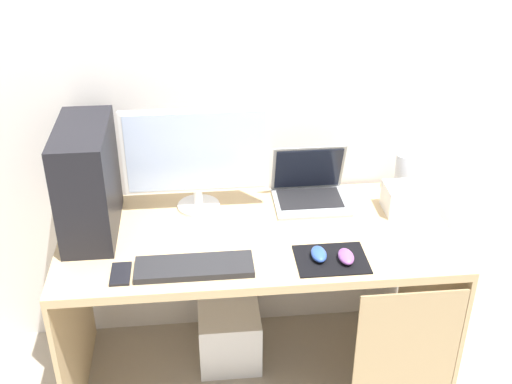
{
  "coord_description": "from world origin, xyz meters",
  "views": [
    {
      "loc": [
        -0.21,
        -2.08,
        2.11
      ],
      "look_at": [
        0.0,
        0.0,
        0.93
      ],
      "focal_mm": 44.94,
      "sensor_mm": 36.0,
      "label": 1
    }
  ],
  "objects_px": {
    "speaker": "(403,173)",
    "cell_phone": "(121,274)",
    "mouse_right": "(346,257)",
    "projector": "(409,198)",
    "monitor": "(196,157)",
    "mouse_left": "(319,254)",
    "subwoofer": "(229,335)",
    "keyboard": "(194,267)",
    "pc_tower": "(87,181)",
    "laptop": "(310,190)"
  },
  "relations": [
    {
      "from": "keyboard",
      "to": "subwoofer",
      "type": "distance_m",
      "value": 0.72
    },
    {
      "from": "speaker",
      "to": "subwoofer",
      "type": "bearing_deg",
      "value": -168.48
    },
    {
      "from": "keyboard",
      "to": "projector",
      "type": "bearing_deg",
      "value": 20.2
    },
    {
      "from": "monitor",
      "to": "laptop",
      "type": "height_order",
      "value": "monitor"
    },
    {
      "from": "subwoofer",
      "to": "speaker",
      "type": "bearing_deg",
      "value": 11.52
    },
    {
      "from": "mouse_right",
      "to": "speaker",
      "type": "bearing_deg",
      "value": 54.11
    },
    {
      "from": "pc_tower",
      "to": "projector",
      "type": "bearing_deg",
      "value": 0.79
    },
    {
      "from": "projector",
      "to": "keyboard",
      "type": "bearing_deg",
      "value": -159.8
    },
    {
      "from": "pc_tower",
      "to": "mouse_right",
      "type": "relative_size",
      "value": 4.51
    },
    {
      "from": "monitor",
      "to": "pc_tower",
      "type": "bearing_deg",
      "value": -163.54
    },
    {
      "from": "mouse_right",
      "to": "subwoofer",
      "type": "xyz_separation_m",
      "value": [
        -0.41,
        0.33,
        -0.63
      ]
    },
    {
      "from": "monitor",
      "to": "mouse_left",
      "type": "xyz_separation_m",
      "value": [
        0.43,
        -0.41,
        -0.21
      ]
    },
    {
      "from": "subwoofer",
      "to": "monitor",
      "type": "bearing_deg",
      "value": 137.16
    },
    {
      "from": "subwoofer",
      "to": "laptop",
      "type": "bearing_deg",
      "value": 18.52
    },
    {
      "from": "laptop",
      "to": "cell_phone",
      "type": "bearing_deg",
      "value": -148.84
    },
    {
      "from": "speaker",
      "to": "mouse_left",
      "type": "bearing_deg",
      "value": -134.05
    },
    {
      "from": "pc_tower",
      "to": "projector",
      "type": "relative_size",
      "value": 2.16
    },
    {
      "from": "mouse_left",
      "to": "subwoofer",
      "type": "distance_m",
      "value": 0.77
    },
    {
      "from": "cell_phone",
      "to": "projector",
      "type": "bearing_deg",
      "value": 16.15
    },
    {
      "from": "monitor",
      "to": "speaker",
      "type": "height_order",
      "value": "monitor"
    },
    {
      "from": "pc_tower",
      "to": "keyboard",
      "type": "relative_size",
      "value": 1.03
    },
    {
      "from": "projector",
      "to": "mouse_left",
      "type": "xyz_separation_m",
      "value": [
        -0.43,
        -0.3,
        -0.03
      ]
    },
    {
      "from": "speaker",
      "to": "projector",
      "type": "xyz_separation_m",
      "value": [
        -0.02,
        -0.16,
        -0.03
      ]
    },
    {
      "from": "monitor",
      "to": "cell_phone",
      "type": "bearing_deg",
      "value": -123.16
    },
    {
      "from": "pc_tower",
      "to": "speaker",
      "type": "distance_m",
      "value": 1.3
    },
    {
      "from": "projector",
      "to": "subwoofer",
      "type": "bearing_deg",
      "value": 179.72
    },
    {
      "from": "laptop",
      "to": "mouse_right",
      "type": "bearing_deg",
      "value": -83.09
    },
    {
      "from": "mouse_left",
      "to": "mouse_right",
      "type": "xyz_separation_m",
      "value": [
        0.09,
        -0.03,
        0.0
      ]
    },
    {
      "from": "pc_tower",
      "to": "speaker",
      "type": "xyz_separation_m",
      "value": [
        1.28,
        0.18,
        -0.13
      ]
    },
    {
      "from": "laptop",
      "to": "mouse_left",
      "type": "height_order",
      "value": "laptop"
    },
    {
      "from": "monitor",
      "to": "projector",
      "type": "distance_m",
      "value": 0.88
    },
    {
      "from": "speaker",
      "to": "mouse_left",
      "type": "xyz_separation_m",
      "value": [
        -0.45,
        -0.46,
        -0.07
      ]
    },
    {
      "from": "cell_phone",
      "to": "monitor",
      "type": "bearing_deg",
      "value": 56.84
    },
    {
      "from": "pc_tower",
      "to": "monitor",
      "type": "relative_size",
      "value": 0.75
    },
    {
      "from": "monitor",
      "to": "projector",
      "type": "relative_size",
      "value": 2.89
    },
    {
      "from": "keyboard",
      "to": "mouse_right",
      "type": "distance_m",
      "value": 0.55
    },
    {
      "from": "keyboard",
      "to": "subwoofer",
      "type": "xyz_separation_m",
      "value": [
        0.13,
        0.33,
        -0.62
      ]
    },
    {
      "from": "monitor",
      "to": "mouse_left",
      "type": "bearing_deg",
      "value": -43.7
    },
    {
      "from": "mouse_right",
      "to": "subwoofer",
      "type": "relative_size",
      "value": 0.36
    },
    {
      "from": "projector",
      "to": "keyboard",
      "type": "height_order",
      "value": "projector"
    },
    {
      "from": "pc_tower",
      "to": "projector",
      "type": "distance_m",
      "value": 1.27
    },
    {
      "from": "speaker",
      "to": "cell_phone",
      "type": "height_order",
      "value": "speaker"
    },
    {
      "from": "speaker",
      "to": "keyboard",
      "type": "xyz_separation_m",
      "value": [
        -0.9,
        -0.48,
        -0.08
      ]
    },
    {
      "from": "pc_tower",
      "to": "keyboard",
      "type": "bearing_deg",
      "value": -38.49
    },
    {
      "from": "projector",
      "to": "subwoofer",
      "type": "height_order",
      "value": "projector"
    },
    {
      "from": "speaker",
      "to": "laptop",
      "type": "bearing_deg",
      "value": -174.93
    },
    {
      "from": "laptop",
      "to": "mouse_right",
      "type": "height_order",
      "value": "laptop"
    },
    {
      "from": "pc_tower",
      "to": "monitor",
      "type": "distance_m",
      "value": 0.43
    },
    {
      "from": "projector",
      "to": "mouse_left",
      "type": "distance_m",
      "value": 0.53
    },
    {
      "from": "projector",
      "to": "monitor",
      "type": "bearing_deg",
      "value": 173.08
    }
  ]
}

